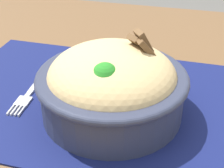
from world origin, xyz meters
TOP-DOWN VIEW (x-y plane):
  - table at (0.00, 0.00)m, footprint 1.05×0.93m
  - placemat at (0.01, 0.01)m, footprint 0.48×0.34m
  - bowl at (-0.03, 0.04)m, footprint 0.25×0.25m
  - fork at (0.11, 0.03)m, footprint 0.02×0.13m

SIDE VIEW (x-z plane):
  - table at x=0.00m, z-range 0.29..0.99m
  - placemat at x=0.01m, z-range 0.70..0.70m
  - fork at x=0.11m, z-range 0.70..0.71m
  - bowl at x=-0.03m, z-range 0.69..0.82m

